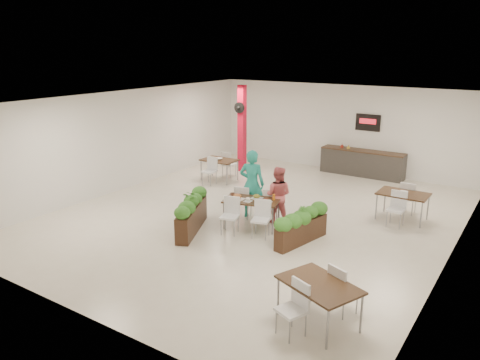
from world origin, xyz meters
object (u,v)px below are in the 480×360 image
at_px(planter_right, 302,224).
at_px(side_table_c, 319,290).
at_px(diner_man, 252,184).
at_px(planter_left, 192,211).
at_px(side_table_a, 219,163).
at_px(side_table_b, 403,197).
at_px(red_column, 242,128).
at_px(service_counter, 362,162).
at_px(main_table, 251,204).
at_px(diner_woman, 278,195).

xyz_separation_m(planter_right, side_table_c, (1.75, -2.91, 0.15)).
xyz_separation_m(diner_man, planter_left, (-0.73, -1.72, -0.42)).
bearing_deg(side_table_a, side_table_b, -4.44).
bearing_deg(red_column, planter_left, -68.80).
relative_size(service_counter, side_table_b, 1.85).
bearing_deg(side_table_b, main_table, -138.47).
bearing_deg(planter_right, diner_woman, 142.79).
bearing_deg(side_table_a, side_table_c, -44.31).
distance_m(main_table, side_table_b, 4.14).
xyz_separation_m(service_counter, side_table_a, (-3.95, -3.37, 0.14)).
relative_size(diner_man, side_table_c, 1.14).
bearing_deg(side_table_a, planter_left, -63.49).
bearing_deg(red_column, side_table_c, -49.49).
bearing_deg(diner_man, diner_woman, 163.51).
xyz_separation_m(red_column, planter_left, (2.21, -5.69, -1.12)).
xyz_separation_m(red_column, diner_man, (2.93, -3.97, -0.70)).
distance_m(planter_left, planter_right, 2.79).
height_order(planter_left, side_table_a, planter_left).
distance_m(diner_man, planter_right, 2.17).
distance_m(service_counter, side_table_b, 4.51).
bearing_deg(diner_woman, planter_left, 31.88).
height_order(service_counter, planter_right, service_counter).
height_order(red_column, planter_right, red_column).
bearing_deg(planter_right, side_table_a, 145.35).
bearing_deg(side_table_b, side_table_a, 176.84).
bearing_deg(side_table_c, diner_man, 156.57).
bearing_deg(red_column, service_counter, 25.00).
height_order(red_column, service_counter, red_column).
distance_m(main_table, planter_right, 1.56).
bearing_deg(diner_woman, side_table_b, -159.29).
height_order(main_table, planter_left, planter_left).
bearing_deg(side_table_c, side_table_b, 113.93).
bearing_deg(side_table_c, red_column, 152.74).
bearing_deg(red_column, side_table_b, -16.55).
height_order(diner_man, side_table_b, diner_man).
distance_m(diner_man, side_table_c, 5.28).
height_order(diner_man, diner_woman, diner_man).
relative_size(diner_woman, side_table_c, 0.93).
bearing_deg(side_table_b, planter_right, -117.88).
bearing_deg(red_column, diner_woman, -46.80).
relative_size(main_table, side_table_b, 1.17).
bearing_deg(side_table_c, main_table, 158.83).
xyz_separation_m(planter_left, side_table_b, (4.24, 3.78, 0.11)).
bearing_deg(side_table_b, planter_left, -137.82).
relative_size(diner_man, diner_woman, 1.23).
xyz_separation_m(service_counter, planter_right, (0.87, -6.70, -0.01)).
height_order(main_table, side_table_b, same).
distance_m(red_column, planter_right, 6.96).
distance_m(service_counter, diner_woman, 5.85).
height_order(service_counter, planter_left, service_counter).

